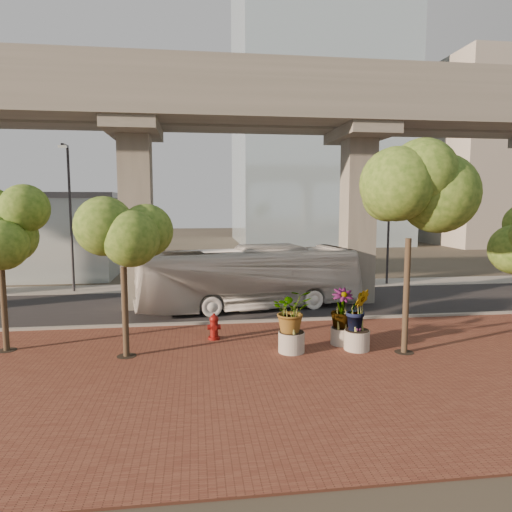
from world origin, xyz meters
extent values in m
plane|color=#312E24|center=(0.00, 0.00, 0.00)|extent=(160.00, 160.00, 0.00)
cube|color=brown|center=(0.00, -8.00, 0.03)|extent=(70.00, 13.00, 0.06)
cube|color=black|center=(0.00, 2.00, 0.02)|extent=(90.00, 8.00, 0.04)
cube|color=gray|center=(0.00, -2.00, 0.08)|extent=(70.00, 0.25, 0.16)
cube|color=gray|center=(0.00, 7.50, 0.03)|extent=(90.00, 3.00, 0.06)
cube|color=gray|center=(0.00, 0.40, 10.50)|extent=(72.00, 2.40, 1.80)
cube|color=gray|center=(0.00, 3.60, 10.50)|extent=(72.00, 2.40, 1.80)
cube|color=gray|center=(0.00, -0.70, 11.90)|extent=(72.00, 0.12, 1.00)
cube|color=gray|center=(0.00, 4.70, 11.90)|extent=(72.00, 0.12, 1.00)
cube|color=gray|center=(38.00, 36.00, 12.00)|extent=(18.00, 16.00, 24.00)
imported|color=silver|center=(-0.20, 0.93, 1.64)|extent=(12.10, 4.67, 3.29)
cylinder|color=#660D0B|center=(-2.28, -4.40, 0.11)|extent=(0.48, 0.48, 0.11)
cylinder|color=#660D0B|center=(-2.28, -4.40, 0.50)|extent=(0.32, 0.32, 0.77)
sphere|color=#660D0B|center=(-2.28, -4.40, 0.88)|extent=(0.37, 0.37, 0.37)
cylinder|color=#660D0B|center=(-2.28, -4.40, 1.05)|extent=(0.11, 0.11, 0.13)
cylinder|color=#660D0B|center=(-2.28, -4.40, 0.56)|extent=(0.53, 0.21, 0.21)
cylinder|color=#A9A699|center=(0.50, -6.39, 0.44)|extent=(0.97, 0.97, 0.76)
imported|color=#294C14|center=(0.50, -6.39, 1.63)|extent=(2.16, 2.16, 1.62)
cylinder|color=#9F9B8F|center=(2.63, -5.73, 0.39)|extent=(0.84, 0.84, 0.66)
imported|color=#294C14|center=(2.63, -5.73, 1.49)|extent=(2.06, 2.06, 1.55)
cylinder|color=#9A988B|center=(3.00, -6.45, 0.43)|extent=(0.95, 0.95, 0.74)
imported|color=#294C14|center=(3.00, -6.45, 1.60)|extent=(2.12, 2.12, 1.59)
cylinder|color=#493A29|center=(-10.05, -4.82, 1.62)|extent=(0.22, 0.22, 3.12)
cylinder|color=black|center=(-10.05, -4.82, 0.07)|extent=(0.70, 0.70, 0.01)
cylinder|color=#493A29|center=(-5.50, -6.07, 1.69)|extent=(0.22, 0.22, 3.25)
cylinder|color=black|center=(-5.50, -6.07, 0.07)|extent=(0.70, 0.70, 0.01)
cylinder|color=#493A29|center=(4.63, -7.00, 2.18)|extent=(0.22, 0.22, 4.24)
cylinder|color=black|center=(4.63, -7.00, 0.07)|extent=(0.70, 0.70, 0.01)
cylinder|color=#2D2D32|center=(-10.60, 6.98, 4.49)|extent=(0.16, 0.16, 8.90)
cube|color=#2D2D32|center=(-10.60, 6.43, 8.94)|extent=(0.17, 1.11, 0.17)
cube|color=silver|center=(-10.60, 5.87, 8.83)|extent=(0.45, 0.22, 0.13)
cylinder|color=#29282D|center=(10.03, 7.00, 4.48)|extent=(0.16, 0.16, 8.88)
cube|color=#29282D|center=(10.03, 6.45, 8.92)|extent=(0.17, 1.11, 0.17)
cube|color=silver|center=(10.03, 5.89, 8.81)|extent=(0.44, 0.22, 0.13)
camera|label=1|loc=(-2.96, -22.47, 5.55)|focal=32.00mm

